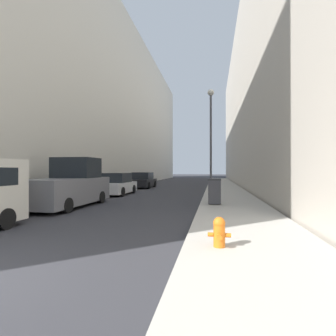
% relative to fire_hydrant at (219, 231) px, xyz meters
% --- Properties ---
extents(sidewalk_right, '(3.16, 60.00, 0.16)m').
position_rel_fire_hydrant_xyz_m(sidewalk_right, '(0.80, 15.55, -0.41)').
color(sidewalk_right, '#B7B2A8').
rests_on(sidewalk_right, ground).
extents(building_left_glass, '(12.00, 60.00, 19.09)m').
position_rel_fire_hydrant_xyz_m(building_left_glass, '(-15.43, 23.55, 9.06)').
color(building_left_glass, beige).
rests_on(building_left_glass, ground).
extents(building_right_stone, '(12.00, 60.00, 18.98)m').
position_rel_fire_hydrant_xyz_m(building_right_stone, '(8.48, 23.55, 9.00)').
color(building_right_stone, beige).
rests_on(building_right_stone, ground).
extents(fire_hydrant, '(0.49, 0.37, 0.63)m').
position_rel_fire_hydrant_xyz_m(fire_hydrant, '(0.00, 0.00, 0.00)').
color(fire_hydrant, orange).
rests_on(fire_hydrant, sidewalk_right).
extents(trash_bin, '(0.60, 0.65, 1.21)m').
position_rel_fire_hydrant_xyz_m(trash_bin, '(-0.09, 6.99, 0.29)').
color(trash_bin, '#3D3D42').
rests_on(trash_bin, sidewalk_right).
extents(lamppost, '(0.41, 0.41, 6.84)m').
position_rel_fire_hydrant_xyz_m(lamppost, '(-0.31, 11.42, 3.79)').
color(lamppost, '#4C4C51').
rests_on(lamppost, sidewalk_right).
extents(pickup_truck, '(2.27, 5.29, 2.41)m').
position_rel_fire_hydrant_xyz_m(pickup_truck, '(-7.11, 6.09, 0.50)').
color(pickup_truck, slate).
rests_on(pickup_truck, ground).
extents(parked_sedan_near, '(1.90, 4.07, 1.56)m').
position_rel_fire_hydrant_xyz_m(parked_sedan_near, '(-7.02, 12.27, 0.22)').
color(parked_sedan_near, silver).
rests_on(parked_sedan_near, ground).
extents(parked_sedan_far, '(1.96, 4.24, 1.53)m').
position_rel_fire_hydrant_xyz_m(parked_sedan_far, '(-7.03, 19.38, 0.21)').
color(parked_sedan_far, black).
rests_on(parked_sedan_far, ground).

